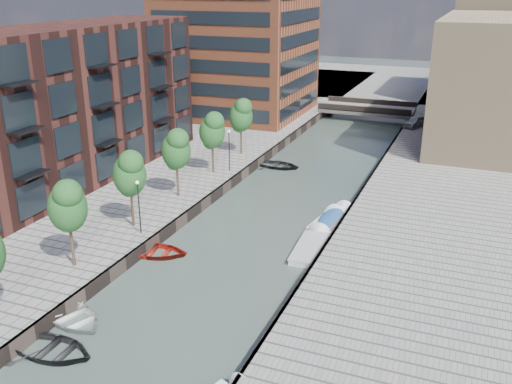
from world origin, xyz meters
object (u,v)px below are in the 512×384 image
Objects in this scene: bridge at (367,109)px; tree_2 at (67,204)px; sloop_2 at (156,255)px; sloop_4 at (278,167)px; motorboat_3 at (333,219)px; tree_5 at (212,129)px; motorboat_2 at (312,246)px; tree_6 at (241,114)px; sloop_3 at (73,321)px; tree_3 at (129,172)px; motorboat_4 at (335,222)px; car at (415,121)px; tree_4 at (176,148)px; sloop_1 at (52,354)px.

tree_2 is at bearing -98.95° from bridge.
sloop_4 is at bearing -13.57° from sloop_2.
bridge is at bearing 97.48° from motorboat_3.
tree_2 is at bearing 173.91° from sloop_4.
tree_5 is 1.01× the size of motorboat_2.
tree_6 is 32.85m from sloop_3.
sloop_4 is at bearing -98.90° from bridge.
sloop_3 is (-5.40, -58.27, -1.39)m from bridge.
tree_3 is 12.84m from sloop_3.
tree_6 is 1.01× the size of motorboat_2.
tree_2 reaches higher than sloop_3.
tree_3 is 1.00× the size of tree_6.
car reaches higher than motorboat_4.
tree_4 is at bearing 165.15° from sloop_4.
tree_3 is 16.84m from motorboat_3.
tree_3 reaches higher than motorboat_2.
sloop_2 is 0.98× the size of sloop_3.
tree_2 reaches higher than bridge.
tree_5 is (0.00, 14.00, 0.00)m from tree_3.
motorboat_4 reaches higher than sloop_2.
tree_5 reaches higher than car.
car is at bearing 50.50° from tree_6.
sloop_1 is at bearing -94.10° from bridge.
car is (2.22, 32.27, 1.49)m from motorboat_4.
tree_5 reaches higher than sloop_2.
motorboat_2 is (10.20, 5.41, 0.11)m from sloop_2.
sloop_1 is (4.11, -28.22, -5.31)m from tree_5.
motorboat_4 is at bearing -43.02° from tree_6.
motorboat_3 is at bearing 6.85° from tree_4.
tree_5 is 9.59m from sloop_4.
tree_3 is at bearing -100.25° from bridge.
tree_2 is 1.00× the size of tree_6.
sloop_3 is (3.10, -11.27, -5.31)m from tree_3.
tree_2 and tree_3 have the same top height.
tree_5 is 1.22× the size of sloop_2.
sloop_3 is 17.87m from motorboat_2.
sloop_4 is at bearing 117.29° from motorboat_2.
sloop_1 is 55.93m from car.
sloop_1 is at bearing 174.39° from sloop_2.
motorboat_4 is at bearing -24.99° from sloop_1.
motorboat_4 is at bearing 47.69° from tree_2.
sloop_1 is 1.05× the size of sloop_4.
sloop_4 is (1.28, 22.70, 0.00)m from sloop_2.
sloop_1 is 24.36m from motorboat_4.
motorboat_2 reaches higher than sloop_2.
car is at bearing -41.31° from bridge.
sloop_1 is (4.11, -21.22, -5.31)m from tree_4.
motorboat_2 reaches higher than sloop_4.
bridge is 49.33m from sloop_2.
sloop_1 is at bearing -140.05° from sloop_3.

